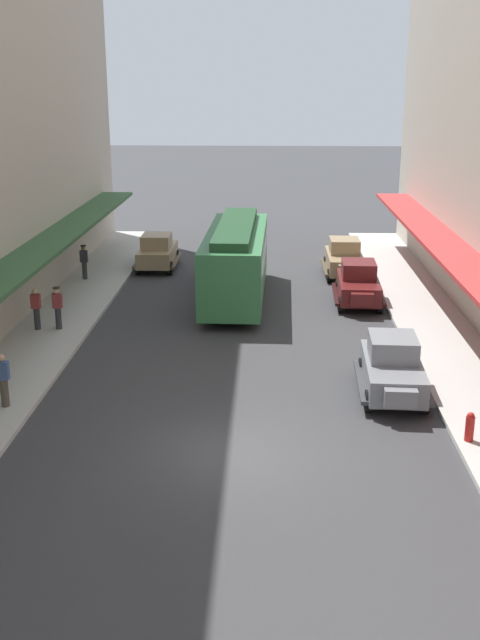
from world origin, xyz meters
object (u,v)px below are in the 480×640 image
pedestrian_2 (84,262)px  parked_car_1 (157,251)px  parked_car_3 (358,283)px  pedestrian_0 (3,380)px  pedestrian_3 (58,307)px  pedestrian_4 (36,308)px  streetcar (236,258)px  fire_hydrant (470,427)px  parked_car_0 (344,257)px  parked_car_2 (393,366)px

pedestrian_2 → parked_car_1: bearing=42.8°
parked_car_3 → pedestrian_2: size_ratio=2.58×
pedestrian_0 → pedestrian_3: bearing=92.9°
parked_car_3 → pedestrian_2: parked_car_3 is taller
pedestrian_2 → pedestrian_4: pedestrian_2 is taller
streetcar → fire_hydrant: streetcar is taller
parked_car_3 → pedestrian_2: (-12.89, 3.28, 0.07)m
parked_car_0 → pedestrian_0: (-11.55, -16.95, 0.05)m
pedestrian_2 → parked_car_0: bearing=7.8°
parked_car_1 → fire_hydrant: 22.85m
streetcar → fire_hydrant: 15.68m
parked_car_1 → streetcar: bearing=-53.4°
parked_car_2 → pedestrian_0: size_ratio=2.63×
parked_car_3 → streetcar: 5.48m
pedestrian_2 → pedestrian_3: bearing=-84.1°
fire_hydrant → pedestrian_3: 16.37m
parked_car_1 → parked_car_2: 19.06m
parked_car_1 → pedestrian_0: 18.24m
parked_car_1 → fire_hydrant: parked_car_1 is taller
parked_car_0 → parked_car_2: 15.25m
parked_car_2 → pedestrian_3: bearing=154.6°
parked_car_1 → parked_car_3: bearing=-32.5°
parked_car_2 → streetcar: (-5.32, 10.57, 0.96)m
pedestrian_0 → pedestrian_4: same height
parked_car_3 → parked_car_1: bearing=147.5°
parked_car_1 → pedestrian_4: bearing=-106.3°
parked_car_1 → streetcar: (4.35, -5.86, 0.96)m
parked_car_0 → pedestrian_0: bearing=-124.3°
parked_car_0 → parked_car_1: 9.65m
streetcar → pedestrian_2: size_ratio=5.78×
parked_car_1 → pedestrian_3: bearing=-102.3°
parked_car_2 → fire_hydrant: (1.55, -3.47, -0.38)m
parked_car_1 → pedestrian_0: parked_car_1 is taller
parked_car_2 → pedestrian_0: bearing=-171.7°
pedestrian_3 → pedestrian_4: 0.82m
parked_car_1 → parked_car_3: (9.74, -6.21, 0.00)m
parked_car_3 → pedestrian_3: (-12.08, -4.53, 0.07)m
pedestrian_3 → pedestrian_0: bearing=-87.1°
pedestrian_3 → pedestrian_4: pedestrian_3 is taller
fire_hydrant → parked_car_3: bearing=96.2°
parked_car_1 → parked_car_2: same height
parked_car_0 → pedestrian_2: 12.86m
parked_car_2 → pedestrian_0: parked_car_2 is taller
streetcar → pedestrian_4: bearing=-146.6°
parked_car_3 → pedestrian_4: bearing=-160.3°
parked_car_3 → pedestrian_4: (-12.89, -4.61, 0.05)m
streetcar → parked_car_3: bearing=-3.7°
parked_car_3 → pedestrian_3: 12.90m
parked_car_1 → parked_car_3: 11.55m
parked_car_1 → pedestrian_3: (-2.34, -10.74, 0.07)m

